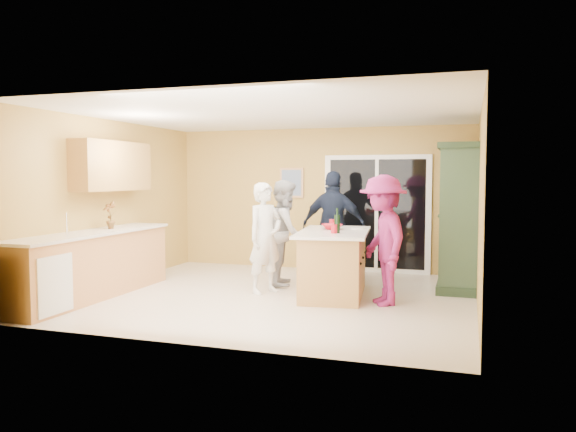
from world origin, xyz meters
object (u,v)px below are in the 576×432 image
(woman_magenta, at_px, (383,240))
(kitchen_island, at_px, (334,265))
(woman_grey, at_px, (286,233))
(woman_navy, at_px, (334,226))
(green_hutch, at_px, (460,219))
(woman_white, at_px, (265,238))

(woman_magenta, bearing_deg, kitchen_island, -141.42)
(kitchen_island, distance_m, woman_magenta, 0.94)
(woman_magenta, bearing_deg, woman_grey, -144.92)
(woman_navy, bearing_deg, kitchen_island, 104.36)
(woman_grey, xyz_separation_m, woman_magenta, (1.67, -0.92, 0.04))
(woman_grey, height_order, woman_magenta, woman_magenta)
(green_hutch, bearing_deg, kitchen_island, -150.20)
(kitchen_island, height_order, green_hutch, green_hutch)
(green_hutch, height_order, woman_navy, green_hutch)
(green_hutch, xyz_separation_m, woman_grey, (-2.62, -0.41, -0.24))
(green_hutch, distance_m, woman_navy, 2.01)
(green_hutch, relative_size, woman_grey, 1.33)
(woman_white, distance_m, woman_grey, 0.70)
(woman_grey, bearing_deg, kitchen_island, -135.08)
(green_hutch, xyz_separation_m, woman_navy, (-1.99, 0.19, -0.17))
(kitchen_island, xyz_separation_m, woman_grey, (-0.91, 0.56, 0.39))
(woman_white, bearing_deg, green_hutch, -38.07)
(green_hutch, xyz_separation_m, woman_magenta, (-0.95, -1.34, -0.20))
(kitchen_island, bearing_deg, woman_grey, 141.16)
(kitchen_island, bearing_deg, woman_navy, 96.35)
(woman_white, bearing_deg, kitchen_island, -52.74)
(kitchen_island, xyz_separation_m, green_hutch, (1.71, 0.98, 0.63))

